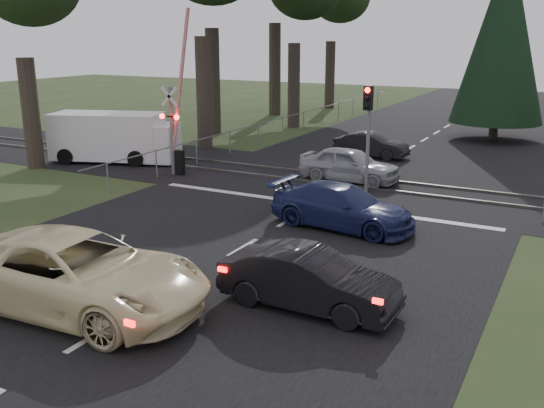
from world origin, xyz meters
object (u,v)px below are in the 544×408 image
Objects in this scene: cream_coupe at (76,273)px; crossing_signal at (176,128)px; dark_car_far at (371,145)px; white_van at (117,137)px; dark_hatchback at (309,280)px; traffic_signal_center at (368,120)px; silver_car at (349,165)px; blue_sedan at (342,207)px.

crossing_signal is at bearing 23.07° from cream_coupe.
white_van is (-10.46, -6.70, 0.57)m from dark_car_far.
dark_car_far is 0.58× the size of white_van.
dark_hatchback is at bearing -65.49° from cream_coupe.
cream_coupe reaches higher than dark_car_far.
traffic_signal_center is at bearing -160.69° from dark_car_far.
silver_car is at bearing -13.02° from white_van.
dark_hatchback is 1.10× the size of dark_car_far.
dark_hatchback is at bearing -54.89° from white_van.
traffic_signal_center is 0.67× the size of cream_coupe.
crossing_signal is 4.49m from white_van.
white_van reaches higher than blue_sedan.
dark_hatchback is 0.86× the size of blue_sedan.
silver_car is at bearing -168.33° from dark_car_far.
blue_sedan is (9.09, -3.66, -1.37)m from crossing_signal.
white_van is at bearing 179.32° from traffic_signal_center.
traffic_signal_center is at bearing -13.54° from cream_coupe.
cream_coupe is at bearing -178.06° from dark_car_far.
crossing_signal is 10.01m from dark_car_far.
dark_car_far is at bearing 13.15° from white_van.
cream_coupe reaches higher than silver_car.
dark_car_far is (-4.41, 17.27, -0.06)m from dark_hatchback.
crossing_signal is 1.72× the size of dark_hatchback.
cream_coupe is 1.46× the size of silver_car.
dark_hatchback is 0.96× the size of silver_car.
dark_hatchback is 18.26m from white_van.
silver_car is at bearing 18.20° from crossing_signal.
crossing_signal reaches higher than dark_hatchback.
dark_hatchback is 12.37m from silver_car.
white_van is at bearing 124.97° from dark_car_far.
white_van is at bearing 55.57° from dark_hatchback.
white_van is at bearing 166.34° from crossing_signal.
blue_sedan is (2.02, -5.99, -0.04)m from silver_car.
blue_sedan is (0.82, -4.55, -2.12)m from traffic_signal_center.
crossing_signal is at bearing 48.99° from dark_hatchback.
silver_car is at bearing -7.83° from cream_coupe.
cream_coupe is at bearing -63.21° from crossing_signal.
crossing_signal is 1.65× the size of silver_car.
crossing_signal is 1.10× the size of white_van.
dark_hatchback is at bearing -159.80° from blue_sedan.
silver_car is 5.49m from dark_car_far.
dark_car_far is (-2.09, 6.85, -2.20)m from traffic_signal_center.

